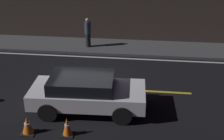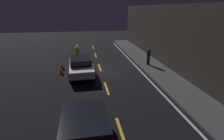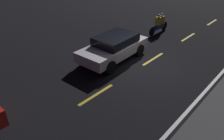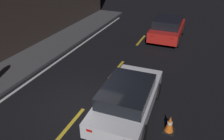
% 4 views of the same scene
% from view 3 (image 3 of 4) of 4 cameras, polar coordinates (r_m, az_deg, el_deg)
% --- Properties ---
extents(ground_plane, '(56.00, 56.00, 0.00)m').
position_cam_3_polar(ground_plane, '(11.75, 8.09, 1.20)').
color(ground_plane, black).
extents(lane_dash_a, '(2.00, 0.14, 0.01)m').
position_cam_3_polar(lane_dash_a, '(20.30, 24.67, 11.27)').
color(lane_dash_a, gold).
rests_on(lane_dash_a, ground).
extents(lane_dash_b, '(2.00, 0.14, 0.01)m').
position_cam_3_polar(lane_dash_b, '(16.25, 19.29, 8.12)').
color(lane_dash_b, gold).
rests_on(lane_dash_b, ground).
extents(lane_dash_c, '(2.00, 0.14, 0.01)m').
position_cam_3_polar(lane_dash_c, '(12.51, 10.70, 2.84)').
color(lane_dash_c, gold).
rests_on(lane_dash_c, ground).
extents(lane_dash_d, '(2.00, 0.14, 0.01)m').
position_cam_3_polar(lane_dash_d, '(9.45, -4.14, -6.40)').
color(lane_dash_d, gold).
rests_on(lane_dash_d, ground).
extents(lane_solid_kerb, '(25.20, 0.14, 0.01)m').
position_cam_3_polar(lane_solid_kerb, '(10.57, 23.45, -4.78)').
color(lane_solid_kerb, silver).
rests_on(lane_solid_kerb, ground).
extents(sedan_white, '(4.27, 2.08, 1.35)m').
position_cam_3_polar(sedan_white, '(12.01, 0.52, 6.13)').
color(sedan_white, silver).
rests_on(sedan_white, ground).
extents(motorcycle, '(2.30, 0.36, 1.39)m').
position_cam_3_polar(motorcycle, '(16.37, 12.25, 11.69)').
color(motorcycle, black).
rests_on(motorcycle, ground).
extents(traffic_cone_near, '(0.47, 0.47, 0.63)m').
position_cam_3_polar(traffic_cone_near, '(14.36, -0.19, 8.34)').
color(traffic_cone_near, black).
rests_on(traffic_cone_near, ground).
extents(traffic_cone_mid, '(0.40, 0.40, 0.65)m').
position_cam_3_polar(traffic_cone_mid, '(13.44, -3.86, 6.76)').
color(traffic_cone_mid, black).
rests_on(traffic_cone_mid, ground).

